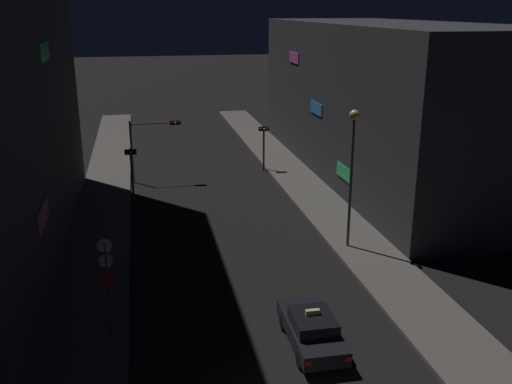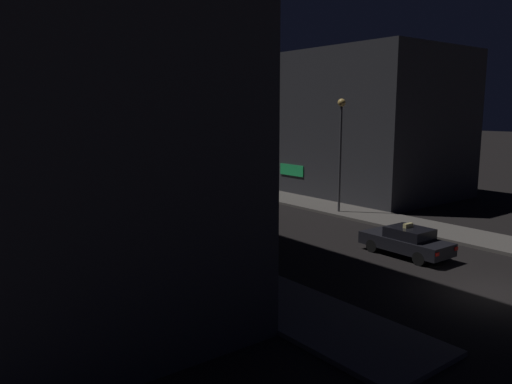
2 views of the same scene
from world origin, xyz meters
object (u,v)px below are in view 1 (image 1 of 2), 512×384
at_px(traffic_light_left_kerb, 131,164).
at_px(traffic_light_right_kerb, 264,139).
at_px(traffic_light_overhead, 151,137).
at_px(street_lamp_near_block, 352,154).
at_px(taxi, 312,329).
at_px(sign_pole_left, 107,279).

xyz_separation_m(traffic_light_left_kerb, traffic_light_right_kerb, (10.47, 5.83, -0.01)).
xyz_separation_m(traffic_light_overhead, traffic_light_right_kerb, (8.96, 1.21, -0.79)).
relative_size(traffic_light_left_kerb, street_lamp_near_block, 0.49).
relative_size(taxi, traffic_light_right_kerb, 1.20).
bearing_deg(sign_pole_left, traffic_light_overhead, 83.80).
height_order(traffic_light_right_kerb, sign_pole_left, sign_pole_left).
bearing_deg(traffic_light_right_kerb, taxi, -98.14).
bearing_deg(traffic_light_right_kerb, traffic_light_left_kerb, -150.90).
height_order(traffic_light_left_kerb, traffic_light_right_kerb, traffic_light_left_kerb).
xyz_separation_m(traffic_light_overhead, street_lamp_near_block, (10.12, -15.27, 1.95)).
distance_m(taxi, sign_pole_left, 8.24).
distance_m(sign_pole_left, street_lamp_near_block, 14.50).
bearing_deg(street_lamp_near_block, traffic_light_left_kerb, 137.50).
relative_size(taxi, street_lamp_near_block, 0.59).
relative_size(sign_pole_left, street_lamp_near_block, 0.56).
height_order(taxi, traffic_light_left_kerb, traffic_light_left_kerb).
height_order(taxi, street_lamp_near_block, street_lamp_near_block).
xyz_separation_m(traffic_light_overhead, sign_pole_left, (-2.40, -22.06, -0.77)).
bearing_deg(sign_pole_left, street_lamp_near_block, 28.48).
relative_size(traffic_light_overhead, traffic_light_right_kerb, 1.27).
bearing_deg(traffic_light_right_kerb, sign_pole_left, -116.02).
distance_m(traffic_light_left_kerb, traffic_light_right_kerb, 11.98).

